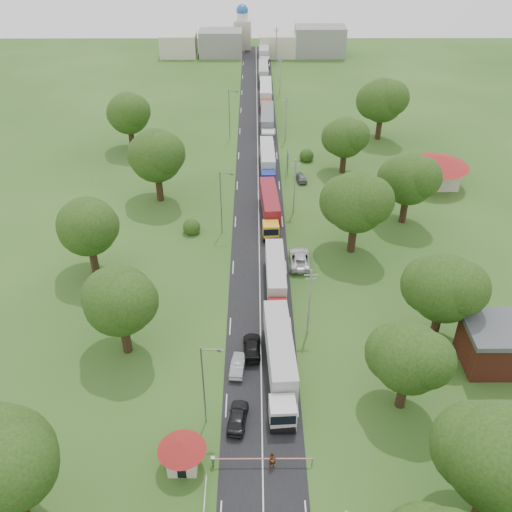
{
  "coord_description": "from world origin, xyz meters",
  "views": [
    {
      "loc": [
        -0.73,
        -56.97,
        45.27
      ],
      "look_at": [
        -0.49,
        4.39,
        3.0
      ],
      "focal_mm": 40.0,
      "sensor_mm": 36.0,
      "label": 1
    }
  ],
  "objects_px": {
    "guard_booth": "(182,451)",
    "pedestrian_near": "(272,461)",
    "car_lane_front": "(238,417)",
    "car_lane_mid": "(238,365)",
    "truck_0": "(280,359)",
    "info_sign": "(288,157)",
    "boom_barrier": "(248,459)"
  },
  "relations": [
    {
      "from": "guard_booth",
      "to": "pedestrian_near",
      "type": "relative_size",
      "value": 2.46
    },
    {
      "from": "car_lane_front",
      "to": "car_lane_mid",
      "type": "height_order",
      "value": "car_lane_front"
    },
    {
      "from": "truck_0",
      "to": "car_lane_mid",
      "type": "distance_m",
      "value": 4.8
    },
    {
      "from": "info_sign",
      "to": "car_lane_front",
      "type": "height_order",
      "value": "info_sign"
    },
    {
      "from": "info_sign",
      "to": "car_lane_mid",
      "type": "bearing_deg",
      "value": -99.11
    },
    {
      "from": "boom_barrier",
      "to": "truck_0",
      "type": "distance_m",
      "value": 11.88
    },
    {
      "from": "car_lane_mid",
      "to": "boom_barrier",
      "type": "bearing_deg",
      "value": 101.8
    },
    {
      "from": "guard_booth",
      "to": "pedestrian_near",
      "type": "distance_m",
      "value": 8.16
    },
    {
      "from": "car_lane_front",
      "to": "guard_booth",
      "type": "bearing_deg",
      "value": 52.47
    },
    {
      "from": "guard_booth",
      "to": "info_sign",
      "type": "distance_m",
      "value": 61.27
    },
    {
      "from": "car_lane_front",
      "to": "pedestrian_near",
      "type": "xyz_separation_m",
      "value": [
        3.25,
        -5.07,
        0.13
      ]
    },
    {
      "from": "car_lane_mid",
      "to": "info_sign",
      "type": "bearing_deg",
      "value": -92.71
    },
    {
      "from": "info_sign",
      "to": "car_lane_mid",
      "type": "height_order",
      "value": "info_sign"
    },
    {
      "from": "info_sign",
      "to": "car_lane_mid",
      "type": "xyz_separation_m",
      "value": [
        -7.69,
        -48.0,
        -2.33
      ]
    },
    {
      "from": "info_sign",
      "to": "car_lane_front",
      "type": "bearing_deg",
      "value": -97.84
    },
    {
      "from": "guard_booth",
      "to": "info_sign",
      "type": "xyz_separation_m",
      "value": [
        12.4,
        60.0,
        0.84
      ]
    },
    {
      "from": "boom_barrier",
      "to": "info_sign",
      "type": "height_order",
      "value": "info_sign"
    },
    {
      "from": "boom_barrier",
      "to": "info_sign",
      "type": "xyz_separation_m",
      "value": [
        6.56,
        60.0,
        2.11
      ]
    },
    {
      "from": "truck_0",
      "to": "pedestrian_near",
      "type": "height_order",
      "value": "truck_0"
    },
    {
      "from": "pedestrian_near",
      "to": "info_sign",
      "type": "bearing_deg",
      "value": 72.71
    },
    {
      "from": "car_lane_front",
      "to": "car_lane_mid",
      "type": "bearing_deg",
      "value": -82.12
    },
    {
      "from": "boom_barrier",
      "to": "truck_0",
      "type": "xyz_separation_m",
      "value": [
        3.34,
        11.32,
        1.38
      ]
    },
    {
      "from": "boom_barrier",
      "to": "guard_booth",
      "type": "distance_m",
      "value": 5.98
    },
    {
      "from": "info_sign",
      "to": "car_lane_front",
      "type": "distance_m",
      "value": 55.68
    },
    {
      "from": "info_sign",
      "to": "guard_booth",
      "type": "bearing_deg",
      "value": -101.68
    },
    {
      "from": "boom_barrier",
      "to": "car_lane_front",
      "type": "relative_size",
      "value": 2.06
    },
    {
      "from": "truck_0",
      "to": "car_lane_front",
      "type": "height_order",
      "value": "truck_0"
    },
    {
      "from": "truck_0",
      "to": "car_lane_front",
      "type": "relative_size",
      "value": 3.46
    },
    {
      "from": "boom_barrier",
      "to": "guard_booth",
      "type": "xyz_separation_m",
      "value": [
        -5.84,
        -0.0,
        1.27
      ]
    },
    {
      "from": "guard_booth",
      "to": "truck_0",
      "type": "relative_size",
      "value": 0.28
    },
    {
      "from": "boom_barrier",
      "to": "pedestrian_near",
      "type": "height_order",
      "value": "pedestrian_near"
    },
    {
      "from": "boom_barrier",
      "to": "info_sign",
      "type": "bearing_deg",
      "value": 83.76
    }
  ]
}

